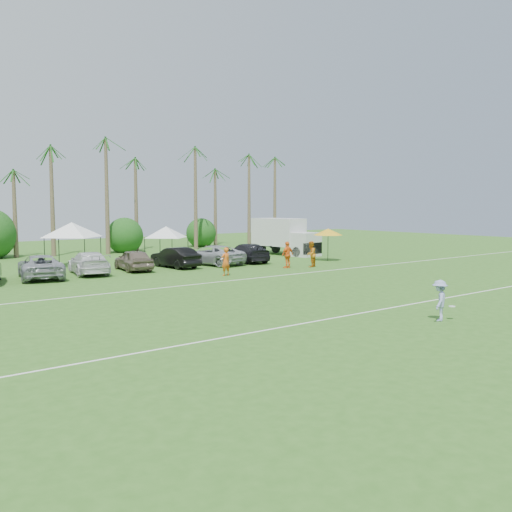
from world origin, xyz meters
TOP-DOWN VIEW (x-y plane):
  - ground at (0.00, 0.00)m, footprint 120.00×120.00m
  - field_lines at (0.00, 8.00)m, footprint 80.00×12.10m
  - palm_tree_4 at (-4.00, 38.00)m, footprint 2.40×2.40m
  - palm_tree_5 at (0.00, 38.00)m, footprint 2.40×2.40m
  - palm_tree_6 at (4.00, 38.00)m, footprint 2.40×2.40m
  - palm_tree_7 at (8.00, 38.00)m, footprint 2.40×2.40m
  - palm_tree_8 at (13.00, 38.00)m, footprint 2.40×2.40m
  - palm_tree_9 at (18.00, 38.00)m, footprint 2.40×2.40m
  - palm_tree_10 at (23.00, 38.00)m, footprint 2.40×2.40m
  - palm_tree_11 at (27.00, 38.00)m, footprint 2.40×2.40m
  - bush_tree_2 at (6.00, 39.00)m, footprint 4.00×4.00m
  - bush_tree_3 at (16.00, 39.00)m, footprint 4.00×4.00m
  - sideline_player_a at (3.20, 16.25)m, footprint 0.72×0.50m
  - sideline_player_b at (11.20, 16.47)m, footprint 1.15×1.04m
  - sideline_player_c at (9.36, 17.04)m, footprint 1.20×0.61m
  - box_truck at (16.51, 25.41)m, footprint 3.38×6.82m
  - canopy_tent_left at (-2.70, 27.88)m, footprint 4.82×4.82m
  - canopy_tent_right at (5.33, 27.86)m, footprint 4.09×4.09m
  - market_umbrella at (15.40, 18.81)m, footprint 2.42×2.42m
  - frisbee_player at (1.54, -1.04)m, footprint 1.30×1.06m
  - parked_car_2 at (-6.85, 22.35)m, footprint 3.69×5.89m
  - parked_car_3 at (-3.56, 22.68)m, footprint 3.10×5.55m
  - parked_car_4 at (-0.26, 22.66)m, footprint 2.40×4.66m
  - parked_car_5 at (3.03, 22.48)m, footprint 1.88×4.70m
  - parked_car_6 at (6.32, 22.39)m, footprint 3.43×5.82m
  - parked_car_7 at (9.62, 22.33)m, footprint 3.06×5.54m

SIDE VIEW (x-z plane):
  - ground at x=0.00m, z-range 0.00..0.00m
  - field_lines at x=0.00m, z-range 0.00..0.01m
  - parked_car_2 at x=-6.85m, z-range 0.00..1.52m
  - parked_car_3 at x=-3.56m, z-range 0.00..1.52m
  - parked_car_4 at x=-0.26m, z-range 0.00..1.52m
  - parked_car_5 at x=3.03m, z-range 0.00..1.52m
  - parked_car_6 at x=6.32m, z-range 0.00..1.52m
  - parked_car_7 at x=9.62m, z-range 0.00..1.52m
  - frisbee_player at x=1.54m, z-range 0.00..1.67m
  - sideline_player_a at x=3.20m, z-range 0.00..1.87m
  - sideline_player_b at x=11.20m, z-range 0.00..1.94m
  - sideline_player_c at x=9.36m, z-range 0.00..1.97m
  - bush_tree_2 at x=6.00m, z-range -0.20..3.80m
  - bush_tree_3 at x=16.00m, z-range -0.20..3.80m
  - box_truck at x=16.51m, z-range 0.12..3.48m
  - market_umbrella at x=15.40m, z-range 1.07..3.76m
  - canopy_tent_right at x=5.33m, z-range 1.18..4.50m
  - canopy_tent_left at x=-2.70m, z-range 1.39..5.30m
  - palm_tree_4 at x=-4.00m, z-range 3.03..11.93m
  - palm_tree_8 at x=13.00m, z-range 3.03..11.93m
  - palm_tree_5 at x=0.00m, z-range 3.40..13.30m
  - palm_tree_9 at x=18.00m, z-range 3.40..13.30m
  - palm_tree_6 at x=4.00m, z-range 3.76..14.66m
  - palm_tree_10 at x=23.00m, z-range 3.76..14.66m
  - palm_tree_7 at x=8.00m, z-range 4.11..16.01m
  - palm_tree_11 at x=27.00m, z-range 4.11..16.01m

